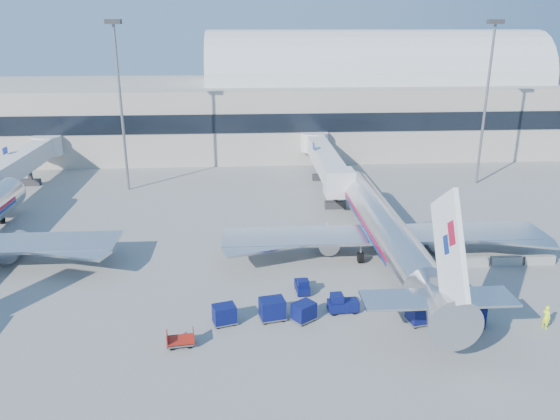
{
  "coord_description": "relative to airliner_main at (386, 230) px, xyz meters",
  "views": [
    {
      "loc": [
        -3.61,
        -44.53,
        22.22
      ],
      "look_at": [
        -0.29,
        6.0,
        4.76
      ],
      "focal_mm": 35.0,
      "sensor_mm": 36.0,
      "label": 1
    }
  ],
  "objects": [
    {
      "name": "mast_east",
      "position": [
        20.0,
        25.49,
        11.87
      ],
      "size": [
        2.0,
        1.2,
        22.6
      ],
      "color": "slate",
      "rests_on": "ground"
    },
    {
      "name": "tug_right",
      "position": [
        0.83,
        -10.19,
        -2.27
      ],
      "size": [
        2.43,
        2.17,
        1.44
      ],
      "rotation": [
        0.0,
        0.0,
        -0.62
      ],
      "color": "#090F46",
      "rests_on": "ground"
    },
    {
      "name": "barrier_far",
      "position": [
        14.6,
        -2.51,
        -2.48
      ],
      "size": [
        3.0,
        0.55,
        0.9
      ],
      "primitive_type": "cube",
      "color": "#9E9E96",
      "rests_on": "ground"
    },
    {
      "name": "airliner_main",
      "position": [
        0.0,
        0.0,
        0.0
      ],
      "size": [
        32.0,
        37.26,
        12.07
      ],
      "color": "silver",
      "rests_on": "ground"
    },
    {
      "name": "barrier_mid",
      "position": [
        11.3,
        -2.51,
        -2.48
      ],
      "size": [
        3.0,
        0.55,
        0.9
      ],
      "primitive_type": "cube",
      "color": "#9E9E96",
      "rests_on": "ground"
    },
    {
      "name": "jetbridge_mid",
      "position": [
        -44.4,
        26.3,
        1.0
      ],
      "size": [
        4.4,
        27.5,
        6.25
      ],
      "color": "silver",
      "rests_on": "ground"
    },
    {
      "name": "tug_left",
      "position": [
        -8.92,
        -6.84,
        -2.29
      ],
      "size": [
        1.21,
        2.22,
        1.4
      ],
      "rotation": [
        0.0,
        0.0,
        1.64
      ],
      "color": "#090F46",
      "rests_on": "ground"
    },
    {
      "name": "cart_solo_near",
      "position": [
        -0.21,
        -12.47,
        -1.94
      ],
      "size": [
        2.37,
        1.99,
        1.85
      ],
      "rotation": [
        0.0,
        0.0,
        0.2
      ],
      "color": "#090F46",
      "rests_on": "ground"
    },
    {
      "name": "tug_lead",
      "position": [
        -6.06,
        -10.34,
        -2.2
      ],
      "size": [
        2.54,
        1.41,
        1.6
      ],
      "rotation": [
        0.0,
        0.0,
        0.08
      ],
      "color": "#090F46",
      "rests_on": "ground"
    },
    {
      "name": "cart_train_a",
      "position": [
        -9.28,
        -11.54,
        -2.1
      ],
      "size": [
        2.2,
        2.12,
        1.55
      ],
      "rotation": [
        0.0,
        0.0,
        0.63
      ],
      "color": "#090F46",
      "rests_on": "ground"
    },
    {
      "name": "barrier_near",
      "position": [
        8.0,
        -2.51,
        -2.48
      ],
      "size": [
        3.0,
        0.55,
        0.9
      ],
      "primitive_type": "cube",
      "color": "#9E9E96",
      "rests_on": "ground"
    },
    {
      "name": "jetbridge_near",
      "position": [
        -2.4,
        26.3,
        1.0
      ],
      "size": [
        4.4,
        27.5,
        6.25
      ],
      "color": "silver",
      "rests_on": "ground"
    },
    {
      "name": "ramp_worker",
      "position": [
        9.09,
        -13.8,
        -1.98
      ],
      "size": [
        0.65,
        0.8,
        1.89
      ],
      "primitive_type": "imported",
      "rotation": [
        0.0,
        0.0,
        1.89
      ],
      "color": "#D8FF1A",
      "rests_on": "ground"
    },
    {
      "name": "mast_west",
      "position": [
        -30.0,
        25.49,
        11.87
      ],
      "size": [
        2.0,
        1.2,
        22.6
      ],
      "color": "slate",
      "rests_on": "ground"
    },
    {
      "name": "cart_open_red",
      "position": [
        -18.54,
        -14.4,
        -2.55
      ],
      "size": [
        2.13,
        1.62,
        0.53
      ],
      "rotation": [
        0.0,
        0.0,
        0.12
      ],
      "color": "slate",
      "rests_on": "ground"
    },
    {
      "name": "cart_train_b",
      "position": [
        -11.73,
        -11.16,
        -1.98
      ],
      "size": [
        2.27,
        1.91,
        1.77
      ],
      "rotation": [
        0.0,
        0.0,
        0.21
      ],
      "color": "#090F46",
      "rests_on": "ground"
    },
    {
      "name": "terminal",
      "position": [
        -23.6,
        51.46,
        4.6
      ],
      "size": [
        170.0,
        28.15,
        21.0
      ],
      "color": "#B2AA9E",
      "rests_on": "ground"
    },
    {
      "name": "ground",
      "position": [
        -10.0,
        -4.51,
        -2.93
      ],
      "size": [
        260.0,
        260.0,
        0.0
      ],
      "primitive_type": "plane",
      "color": "gray",
      "rests_on": "ground"
    },
    {
      "name": "cart_train_c",
      "position": [
        -15.47,
        -11.6,
        -2.08
      ],
      "size": [
        2.11,
        1.82,
        1.58
      ],
      "rotation": [
        0.0,
        0.0,
        0.29
      ],
      "color": "#090F46",
      "rests_on": "ground"
    },
    {
      "name": "cart_solo_far",
      "position": [
        3.88,
        -12.71,
        -1.96
      ],
      "size": [
        2.54,
        2.34,
        1.81
      ],
      "rotation": [
        0.0,
        0.0,
        -0.48
      ],
      "color": "#090F46",
      "rests_on": "ground"
    }
  ]
}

